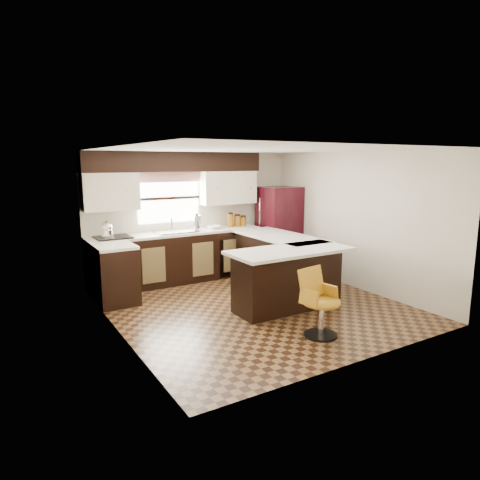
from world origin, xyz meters
TOP-DOWN VIEW (x-y plane):
  - floor at (0.00, 0.00)m, footprint 4.40×4.40m
  - ceiling at (0.00, 0.00)m, footprint 4.40×4.40m
  - wall_back at (0.00, 2.20)m, footprint 4.40×0.00m
  - wall_front at (0.00, -2.20)m, footprint 4.40×0.00m
  - wall_left at (-2.10, 0.00)m, footprint 0.00×4.40m
  - wall_right at (2.10, 0.00)m, footprint 0.00×4.40m
  - base_cab_back at (-0.45, 1.90)m, footprint 3.30×0.60m
  - base_cab_left at (-1.80, 1.25)m, footprint 0.60×0.70m
  - counter_back at (-0.45, 1.90)m, footprint 3.30×0.60m
  - counter_left at (-1.80, 1.25)m, footprint 0.60×0.70m
  - soffit at (-0.40, 2.03)m, footprint 3.40×0.35m
  - upper_cab_left at (-1.62, 2.03)m, footprint 0.94×0.35m
  - upper_cab_right at (0.68, 2.03)m, footprint 1.14×0.35m
  - window_pane at (-0.50, 2.18)m, footprint 1.20×0.02m
  - valance at (-0.50, 2.14)m, footprint 1.30×0.06m
  - sink at (-0.50, 1.88)m, footprint 0.75×0.45m
  - dishwasher at (0.55, 1.61)m, footprint 0.58×0.03m
  - cooktop at (-1.65, 1.88)m, footprint 0.58×0.50m
  - peninsula_long at (0.90, 0.62)m, footprint 0.60×1.95m
  - peninsula_return at (0.38, -0.35)m, footprint 1.65×0.60m
  - counter_pen_long at (0.95, 0.62)m, footprint 0.84×1.95m
  - counter_pen_return at (0.35, -0.44)m, footprint 1.89×0.84m
  - refrigerator at (1.71, 1.71)m, footprint 0.74×0.71m
  - bar_chair at (0.10, -1.43)m, footprint 0.55×0.55m
  - kettle at (-1.74, 1.88)m, footprint 0.20×0.20m
  - percolator at (-0.06, 1.90)m, footprint 0.15×0.15m
  - mixing_bowl at (0.30, 1.90)m, footprint 0.30×0.30m
  - canister_large at (0.67, 1.92)m, footprint 0.13×0.13m
  - canister_med at (0.84, 1.92)m, footprint 0.13×0.13m
  - canister_small at (0.97, 1.92)m, footprint 0.14×0.14m

SIDE VIEW (x-z plane):
  - floor at x=0.00m, z-range 0.00..0.00m
  - dishwasher at x=0.55m, z-range 0.04..0.82m
  - bar_chair at x=0.10m, z-range 0.00..0.88m
  - base_cab_back at x=-0.45m, z-range 0.00..0.90m
  - base_cab_left at x=-1.80m, z-range 0.00..0.90m
  - peninsula_long at x=0.90m, z-range 0.00..0.90m
  - peninsula_return at x=0.38m, z-range 0.00..0.90m
  - refrigerator at x=1.71m, z-range 0.00..1.72m
  - counter_back at x=-0.45m, z-range 0.90..0.94m
  - counter_left at x=-1.80m, z-range 0.90..0.94m
  - counter_pen_long at x=0.95m, z-range 0.90..0.94m
  - counter_pen_return at x=0.35m, z-range 0.90..0.94m
  - cooktop at x=-1.65m, z-range 0.94..0.97m
  - sink at x=-0.50m, z-range 0.95..0.98m
  - mixing_bowl at x=0.30m, z-range 0.95..1.01m
  - canister_small at x=0.97m, z-range 0.95..1.13m
  - canister_med at x=0.84m, z-range 0.95..1.16m
  - canister_large at x=0.67m, z-range 0.95..1.20m
  - percolator at x=-0.06m, z-range 0.95..1.23m
  - kettle at x=-1.74m, z-range 0.97..1.24m
  - wall_back at x=0.00m, z-range -1.00..3.40m
  - wall_front at x=0.00m, z-range -1.00..3.40m
  - wall_left at x=-2.10m, z-range -1.00..3.40m
  - wall_right at x=2.10m, z-range -1.00..3.40m
  - window_pane at x=-0.50m, z-range 1.10..2.00m
  - upper_cab_left at x=-1.62m, z-range 1.40..2.04m
  - upper_cab_right at x=0.68m, z-range 1.40..2.04m
  - valance at x=-0.50m, z-range 1.85..2.03m
  - soffit at x=-0.40m, z-range 2.04..2.40m
  - ceiling at x=0.00m, z-range 2.40..2.40m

